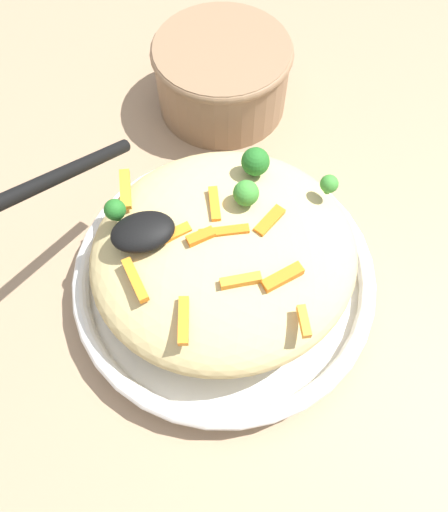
# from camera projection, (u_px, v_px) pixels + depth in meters

# --- Properties ---
(ground_plane) EXTENTS (2.40, 2.40, 0.00)m
(ground_plane) POSITION_uv_depth(u_px,v_px,m) (224.00, 286.00, 0.53)
(ground_plane) COLOR #9E7F60
(serving_bowl) EXTENTS (0.30, 0.30, 0.04)m
(serving_bowl) POSITION_uv_depth(u_px,v_px,m) (224.00, 277.00, 0.51)
(serving_bowl) COLOR white
(serving_bowl) RESTS_ON ground_plane
(pasta_mound) EXTENTS (0.25, 0.24, 0.08)m
(pasta_mound) POSITION_uv_depth(u_px,v_px,m) (224.00, 253.00, 0.47)
(pasta_mound) COLOR #D1BA7A
(pasta_mound) RESTS_ON serving_bowl
(carrot_piece_0) EXTENTS (0.04, 0.01, 0.01)m
(carrot_piece_0) POSITION_uv_depth(u_px,v_px,m) (226.00, 229.00, 0.43)
(carrot_piece_0) COLOR orange
(carrot_piece_0) RESTS_ON pasta_mound
(carrot_piece_1) EXTENTS (0.03, 0.01, 0.01)m
(carrot_piece_1) POSITION_uv_depth(u_px,v_px,m) (200.00, 236.00, 0.43)
(carrot_piece_1) COLOR orange
(carrot_piece_1) RESTS_ON pasta_mound
(carrot_piece_2) EXTENTS (0.02, 0.04, 0.01)m
(carrot_piece_2) POSITION_uv_depth(u_px,v_px,m) (135.00, 280.00, 0.41)
(carrot_piece_2) COLOR orange
(carrot_piece_2) RESTS_ON pasta_mound
(carrot_piece_3) EXTENTS (0.04, 0.02, 0.01)m
(carrot_piece_3) POSITION_uv_depth(u_px,v_px,m) (283.00, 277.00, 0.41)
(carrot_piece_3) COLOR orange
(carrot_piece_3) RESTS_ON pasta_mound
(carrot_piece_4) EXTENTS (0.02, 0.04, 0.01)m
(carrot_piece_4) POSITION_uv_depth(u_px,v_px,m) (125.00, 189.00, 0.46)
(carrot_piece_4) COLOR orange
(carrot_piece_4) RESTS_ON pasta_mound
(carrot_piece_5) EXTENTS (0.03, 0.01, 0.01)m
(carrot_piece_5) POSITION_uv_depth(u_px,v_px,m) (246.00, 279.00, 0.41)
(carrot_piece_5) COLOR orange
(carrot_piece_5) RESTS_ON pasta_mound
(carrot_piece_6) EXTENTS (0.03, 0.02, 0.01)m
(carrot_piece_6) POSITION_uv_depth(u_px,v_px,m) (176.00, 233.00, 0.43)
(carrot_piece_6) COLOR orange
(carrot_piece_6) RESTS_ON pasta_mound
(carrot_piece_7) EXTENTS (0.03, 0.03, 0.01)m
(carrot_piece_7) POSITION_uv_depth(u_px,v_px,m) (270.00, 222.00, 0.44)
(carrot_piece_7) COLOR orange
(carrot_piece_7) RESTS_ON pasta_mound
(carrot_piece_8) EXTENTS (0.01, 0.03, 0.01)m
(carrot_piece_8) POSITION_uv_depth(u_px,v_px,m) (304.00, 321.00, 0.40)
(carrot_piece_8) COLOR orange
(carrot_piece_8) RESTS_ON pasta_mound
(carrot_piece_9) EXTENTS (0.01, 0.04, 0.01)m
(carrot_piece_9) POSITION_uv_depth(u_px,v_px,m) (213.00, 205.00, 0.44)
(carrot_piece_9) COLOR orange
(carrot_piece_9) RESTS_ON pasta_mound
(carrot_piece_10) EXTENTS (0.02, 0.04, 0.01)m
(carrot_piece_10) POSITION_uv_depth(u_px,v_px,m) (184.00, 321.00, 0.40)
(carrot_piece_10) COLOR orange
(carrot_piece_10) RESTS_ON pasta_mound
(broccoli_floret_0) EXTENTS (0.02, 0.02, 0.03)m
(broccoli_floret_0) POSITION_uv_depth(u_px,v_px,m) (246.00, 193.00, 0.44)
(broccoli_floret_0) COLOR #377928
(broccoli_floret_0) RESTS_ON pasta_mound
(broccoli_floret_1) EXTENTS (0.02, 0.02, 0.02)m
(broccoli_floret_1) POSITION_uv_depth(u_px,v_px,m) (115.00, 210.00, 0.44)
(broccoli_floret_1) COLOR #205B1C
(broccoli_floret_1) RESTS_ON pasta_mound
(broccoli_floret_2) EXTENTS (0.02, 0.02, 0.02)m
(broccoli_floret_2) POSITION_uv_depth(u_px,v_px,m) (329.00, 184.00, 0.45)
(broccoli_floret_2) COLOR #377928
(broccoli_floret_2) RESTS_ON pasta_mound
(broccoli_floret_3) EXTENTS (0.03, 0.03, 0.03)m
(broccoli_floret_3) POSITION_uv_depth(u_px,v_px,m) (255.00, 162.00, 0.46)
(broccoli_floret_3) COLOR #205B1C
(broccoli_floret_3) RESTS_ON pasta_mound
(serving_spoon) EXTENTS (0.13, 0.12, 0.09)m
(serving_spoon) POSITION_uv_depth(u_px,v_px,m) (116.00, 211.00, 0.42)
(serving_spoon) COLOR black
(serving_spoon) RESTS_ON pasta_mound
(companion_bowl) EXTENTS (0.17, 0.17, 0.09)m
(companion_bowl) POSITION_uv_depth(u_px,v_px,m) (222.00, 73.00, 0.61)
(companion_bowl) COLOR #8C6B4C
(companion_bowl) RESTS_ON ground_plane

